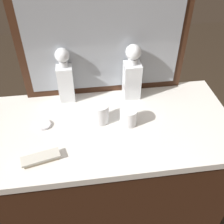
{
  "coord_description": "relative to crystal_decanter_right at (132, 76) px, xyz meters",
  "views": [
    {
      "loc": [
        -0.13,
        -0.92,
        1.71
      ],
      "look_at": [
        0.0,
        0.0,
        0.9
      ],
      "focal_mm": 42.47,
      "sensor_mm": 36.0,
      "label": 1
    }
  ],
  "objects": [
    {
      "name": "ground_plane",
      "position": [
        -0.14,
        -0.22,
        -0.94
      ],
      "size": [
        6.0,
        6.0,
        0.0
      ],
      "primitive_type": "plane",
      "color": "#2D2319"
    },
    {
      "name": "dresser",
      "position": [
        -0.14,
        -0.22,
        -0.53
      ],
      "size": [
        1.19,
        0.6,
        0.82
      ],
      "color": "#381E11",
      "rests_on": "ground_plane"
    },
    {
      "name": "dresser_mirror",
      "position": [
        -0.14,
        0.06,
        0.21
      ],
      "size": [
        0.85,
        0.03,
        0.67
      ],
      "color": "#381E11",
      "rests_on": "dresser"
    },
    {
      "name": "crystal_decanter_right",
      "position": [
        0.0,
        0.0,
        0.0
      ],
      "size": [
        0.09,
        0.09,
        0.3
      ],
      "color": "white",
      "rests_on": "dresser"
    },
    {
      "name": "crystal_decanter_center",
      "position": [
        -0.34,
        0.02,
        -0.0
      ],
      "size": [
        0.08,
        0.08,
        0.3
      ],
      "color": "white",
      "rests_on": "dresser"
    },
    {
      "name": "crystal_tumbler_rear",
      "position": [
        -0.06,
        -0.22,
        -0.08
      ],
      "size": [
        0.09,
        0.09,
        0.08
      ],
      "color": "white",
      "rests_on": "dresser"
    },
    {
      "name": "crystal_tumbler_front",
      "position": [
        -0.19,
        -0.18,
        -0.08
      ],
      "size": [
        0.08,
        0.08,
        0.1
      ],
      "color": "white",
      "rests_on": "dresser"
    },
    {
      "name": "silver_brush_right",
      "position": [
        -0.46,
        -0.39,
        -0.11
      ],
      "size": [
        0.17,
        0.09,
        0.02
      ],
      "color": "#B7A88C",
      "rests_on": "dresser"
    },
    {
      "name": "porcelain_dish",
      "position": [
        -0.46,
        -0.18,
        -0.12
      ],
      "size": [
        0.07,
        0.07,
        0.01
      ],
      "color": "silver",
      "rests_on": "dresser"
    }
  ]
}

